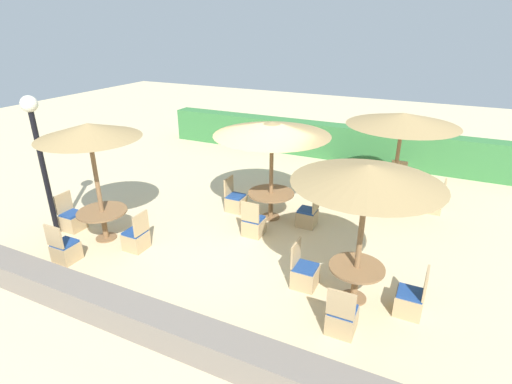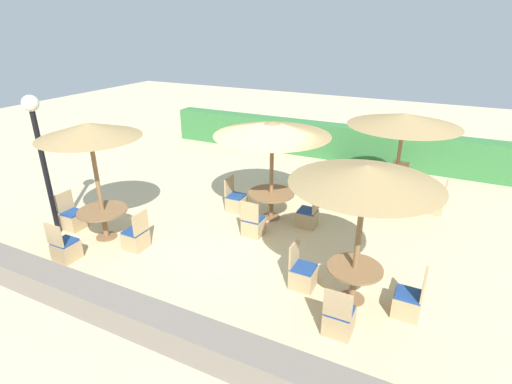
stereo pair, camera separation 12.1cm
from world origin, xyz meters
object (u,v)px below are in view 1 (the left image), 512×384
(patio_chair_front_left_east, at_px, (136,239))
(round_table_center, at_px, (271,197))
(lamp_post, at_px, (37,140))
(parasol_center, at_px, (272,129))
(round_table_front_right, at_px, (356,274))
(patio_chair_front_right_south, at_px, (342,318))
(patio_chair_front_left_south, at_px, (65,250))
(parasol_back_right, at_px, (403,120))
(patio_chair_back_right_east, at_px, (434,203))
(patio_chair_front_right_east, at_px, (410,301))
(patio_chair_front_left_west, at_px, (72,220))
(patio_chair_back_right_north, at_px, (396,184))
(round_table_front_left, at_px, (103,216))
(patio_chair_center_south, at_px, (254,225))
(parasol_front_right, at_px, (368,175))
(parasol_front_left, at_px, (88,132))
(patio_chair_front_right_west, at_px, (304,274))
(round_table_back_right, at_px, (393,186))
(patio_chair_center_west, at_px, (235,201))
(patio_chair_center_east, at_px, (308,216))

(patio_chair_front_left_east, bearing_deg, round_table_center, -37.28)
(lamp_post, bearing_deg, parasol_center, 35.05)
(round_table_front_right, relative_size, patio_chair_front_right_south, 1.08)
(patio_chair_front_left_south, bearing_deg, parasol_back_right, 45.43)
(parasol_back_right, distance_m, round_table_front_right, 4.93)
(patio_chair_back_right_east, xyz_separation_m, patio_chair_front_right_east, (-0.11, -4.59, 0.00))
(parasol_back_right, xyz_separation_m, patio_chair_front_right_east, (0.97, -4.54, -2.17))
(round_table_front_right, xyz_separation_m, patio_chair_front_left_west, (-6.88, -0.32, -0.28))
(lamp_post, xyz_separation_m, patio_chair_back_right_north, (7.04, 6.22, -2.09))
(round_table_front_left, bearing_deg, patio_chair_center_south, 28.47)
(patio_chair_front_left_south, bearing_deg, parasol_front_right, 13.41)
(parasol_front_left, bearing_deg, patio_chair_front_left_east, -2.97)
(lamp_post, height_order, patio_chair_front_right_west, lamp_post)
(round_table_center, xyz_separation_m, patio_chair_center_south, (0.00, -1.03, -0.32))
(patio_chair_back_right_east, bearing_deg, patio_chair_front_right_east, 178.59)
(round_table_front_right, height_order, parasol_front_left, parasol_front_left)
(round_table_front_right, bearing_deg, round_table_front_left, -176.97)
(parasol_center, xyz_separation_m, patio_chair_back_right_east, (3.82, 2.21, -2.12))
(lamp_post, bearing_deg, round_table_back_right, 36.36)
(round_table_center, height_order, round_table_front_left, round_table_front_left)
(round_table_front_right, bearing_deg, patio_chair_front_left_west, -177.38)
(patio_chair_front_right_west, bearing_deg, patio_chair_center_south, -128.20)
(round_table_back_right, relative_size, round_table_front_right, 1.17)
(parasol_back_right, relative_size, patio_chair_front_right_west, 3.09)
(patio_chair_center_west, height_order, patio_chair_front_right_east, same)
(round_table_center, relative_size, parasol_back_right, 0.41)
(lamp_post, bearing_deg, patio_chair_front_left_west, 61.54)
(round_table_back_right, distance_m, patio_chair_back_right_east, 1.13)
(lamp_post, height_order, patio_chair_center_east, lamp_post)
(patio_chair_front_left_east, bearing_deg, patio_chair_back_right_north, -38.99)
(parasol_front_left, bearing_deg, patio_chair_back_right_north, 45.44)
(round_table_front_right, distance_m, round_table_front_left, 5.83)
(parasol_center, xyz_separation_m, patio_chair_front_left_south, (-3.13, -3.79, -2.12))
(patio_chair_front_right_east, relative_size, parasol_front_left, 0.33)
(round_table_back_right, xyz_separation_m, parasol_front_left, (-5.82, -4.86, 2.02))
(patio_chair_front_left_south, bearing_deg, patio_chair_center_west, 60.90)
(patio_chair_center_south, distance_m, round_table_back_right, 4.21)
(patio_chair_front_left_south, bearing_deg, parasol_center, 50.44)
(patio_chair_back_right_north, height_order, patio_chair_front_left_south, same)
(parasol_front_right, relative_size, round_table_front_right, 2.64)
(round_table_center, bearing_deg, patio_chair_center_south, -89.90)
(parasol_front_right, xyz_separation_m, patio_chair_front_right_south, (0.01, -0.94, -2.21))
(patio_chair_front_left_west, bearing_deg, patio_chair_front_left_south, 43.25)
(patio_chair_front_right_west, bearing_deg, patio_chair_front_right_east, 91.24)
(patio_chair_front_left_east, bearing_deg, parasol_back_right, -44.50)
(patio_chair_front_right_south, relative_size, patio_chair_front_left_east, 1.00)
(patio_chair_center_south, xyz_separation_m, round_table_front_right, (2.73, -1.37, 0.28))
(patio_chair_center_east, bearing_deg, patio_chair_back_right_north, -27.80)
(patio_chair_center_west, height_order, patio_chair_front_left_south, same)
(patio_chair_center_west, xyz_separation_m, patio_chair_front_right_south, (3.78, -3.31, 0.00))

